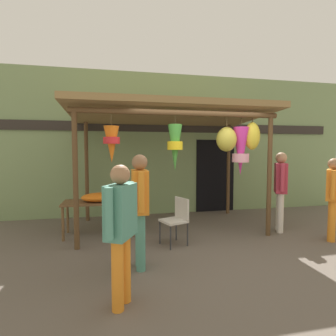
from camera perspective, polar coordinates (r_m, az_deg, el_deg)
The scene contains 10 objects.
ground_plane at distance 5.32m, azimuth 6.26°, elevation -14.90°, with size 30.00×30.00×0.00m, color #60564C.
shop_facade at distance 7.25m, azimuth 0.84°, elevation 5.08°, with size 10.39×0.29×3.74m.
market_stall_canopy at distance 5.65m, azimuth 1.70°, elevation 9.87°, with size 4.16×2.41×2.63m.
display_table at distance 5.53m, azimuth -14.62°, elevation -7.64°, with size 1.41×0.62×0.69m.
flower_heap_on_table at distance 5.44m, azimuth -14.52°, elevation -6.12°, with size 0.68×0.48×0.17m.
folding_chair at distance 4.85m, azimuth 1.97°, elevation -10.51°, with size 0.52×0.52×0.84m.
vendor_in_orange at distance 2.94m, azimuth -10.16°, elevation -11.87°, with size 0.38×0.54×1.55m.
customer_foreground at distance 5.99m, azimuth 23.14°, elevation -3.40°, with size 0.38×0.53×1.66m.
shopper_by_bananas at distance 5.86m, azimuth 32.06°, elevation -4.52°, with size 0.44×0.45×1.56m.
passerby_at_right at distance 3.82m, azimuth -6.08°, elevation -7.24°, with size 0.23×0.59×1.65m.
Camera 1 is at (-1.56, -4.79, 1.70)m, focal length 28.21 mm.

